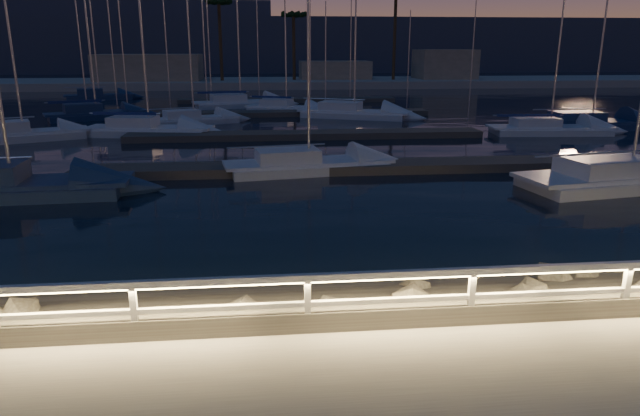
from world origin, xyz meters
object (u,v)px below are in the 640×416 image
Objects in this scene: sailboat_c at (304,163)px; sailboat_l at (588,123)px; sailboat_d at (625,176)px; guard_rail at (415,285)px; sailboat_k at (238,102)px; sailboat_h at (547,128)px; sailboat_e at (20,134)px; sailboat_n at (284,107)px; sailboat_m at (98,96)px; sailboat_b at (6,185)px; sailboat_f at (146,129)px; sailboat_i at (94,113)px; sailboat_g at (351,112)px; sailboat_j at (191,119)px.

sailboat_c is 23.91m from sailboat_l.
guard_rail is at bearing -144.32° from sailboat_d.
guard_rail is at bearing -96.91° from sailboat_k.
sailboat_h is 28.22m from sailboat_k.
sailboat_h is (33.00, -0.53, -0.05)m from sailboat_e.
sailboat_e is at bearing 143.89° from sailboat_d.
sailboat_l is 24.05m from sailboat_n.
sailboat_l is at bearing -51.16° from sailboat_m.
sailboat_b is at bearing -155.50° from sailboat_l.
sailboat_f is (-21.97, 16.10, -0.01)m from sailboat_d.
sailboat_i is 0.84× the size of sailboat_l.
sailboat_c is 25.96m from sailboat_i.
sailboat_b is at bearing -101.61° from sailboat_g.
sailboat_i is 13.63m from sailboat_k.
sailboat_c is at bearing -42.51° from sailboat_f.
guard_rail is 30.56m from sailboat_h.
sailboat_k is (2.96, 11.92, 0.05)m from sailboat_j.
sailboat_l is at bearing 54.78° from sailboat_d.
sailboat_m is at bearing 107.49° from sailboat_c.
sailboat_k is at bearing 32.85° from sailboat_e.
sailboat_d reaches higher than sailboat_l.
sailboat_m is (-19.33, 38.87, 0.03)m from sailboat_c.
sailboat_i is at bearing 132.02° from sailboat_j.
sailboat_n is (15.08, 3.53, -0.04)m from sailboat_i.
sailboat_k is at bearing 155.26° from sailboat_n.
guard_rail is at bearing -99.61° from sailboat_j.
sailboat_i reaches higher than sailboat_m.
sailboat_b reaches higher than sailboat_e.
sailboat_k is (-4.04, 29.37, 0.04)m from sailboat_c.
sailboat_i is (-27.70, 25.28, -0.00)m from sailboat_d.
sailboat_e is at bearing 105.78° from sailboat_b.
sailboat_f is 1.06× the size of sailboat_i.
sailboat_m is at bearing 167.35° from sailboat_n.
sailboat_h is (16.59, 10.11, -0.01)m from sailboat_c.
sailboat_f is (-10.02, 28.06, -0.93)m from guard_rail.
sailboat_c is 0.87× the size of sailboat_k.
sailboat_m is (-35.92, 28.76, 0.03)m from sailboat_h.
sailboat_b is 15.49m from sailboat_f.
sailboat_g is at bearing 0.05° from sailboat_e.
sailboat_g is (-7.46, 24.26, 0.00)m from sailboat_d.
sailboat_j is at bearing -143.44° from sailboat_g.
sailboat_h is at bearing -18.28° from sailboat_n.
sailboat_c is (-0.79, 16.03, -0.96)m from guard_rail.
sailboat_c is 0.80× the size of sailboat_d.
sailboat_i is at bearing 131.90° from sailboat_f.
sailboat_d is (24.29, -0.78, -0.01)m from sailboat_b.
sailboat_k is (-4.82, 45.40, -0.92)m from guard_rail.
sailboat_g is at bearing -10.17° from sailboat_j.
sailboat_c is at bearing -80.63° from sailboat_g.
sailboat_i is 1.11× the size of sailboat_j.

